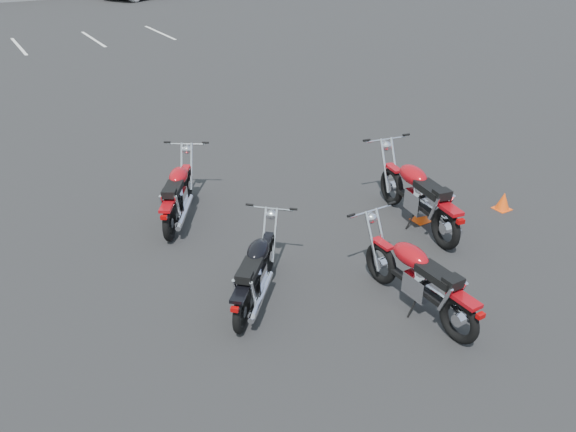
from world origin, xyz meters
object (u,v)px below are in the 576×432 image
motorcycle_third_red (419,278)px  motorcycle_rear_red (419,195)px  motorcycle_front_red (178,194)px  motorcycle_second_black (256,272)px

motorcycle_third_red → motorcycle_rear_red: 2.40m
motorcycle_front_red → motorcycle_third_red: (1.76, -4.03, 0.01)m
motorcycle_rear_red → motorcycle_front_red: bearing=146.2°
motorcycle_second_black → motorcycle_rear_red: bearing=8.3°
motorcycle_second_black → motorcycle_rear_red: 3.38m
motorcycle_rear_red → motorcycle_second_black: bearing=-171.7°
motorcycle_third_red → motorcycle_second_black: bearing=143.4°
motorcycle_front_red → motorcycle_rear_red: (3.37, -2.26, 0.07)m
motorcycle_third_red → motorcycle_front_red: bearing=113.6°
motorcycle_second_black → motorcycle_rear_red: motorcycle_rear_red is taller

